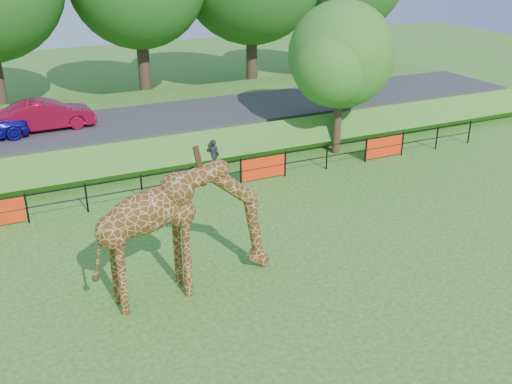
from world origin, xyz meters
TOP-DOWN VIEW (x-y plane):
  - ground at (0.00, 0.00)m, footprint 90.00×90.00m
  - giraffe at (-2.34, 1.78)m, footprint 5.16×1.34m
  - perimeter_fence at (0.00, 8.00)m, footprint 28.07×0.10m
  - embankment at (0.00, 15.50)m, footprint 40.00×9.00m
  - road at (0.00, 14.00)m, footprint 40.00×5.00m
  - car_red at (-4.42, 14.16)m, footprint 4.01×1.54m
  - visitor at (1.55, 9.85)m, footprint 0.60×0.50m
  - tree_east at (7.60, 9.63)m, footprint 5.40×4.71m

SIDE VIEW (x-z plane):
  - ground at x=0.00m, z-range 0.00..0.00m
  - perimeter_fence at x=0.00m, z-range 0.00..1.10m
  - embankment at x=0.00m, z-range 0.00..1.30m
  - visitor at x=1.55m, z-range 0.00..1.39m
  - road at x=0.00m, z-range 1.30..1.42m
  - giraffe at x=-2.34m, z-range 0.00..3.65m
  - car_red at x=-4.42m, z-range 1.42..2.72m
  - tree_east at x=7.60m, z-range 0.90..7.66m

